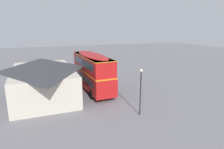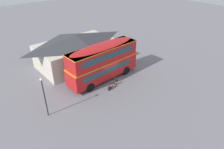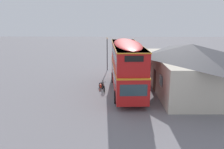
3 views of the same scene
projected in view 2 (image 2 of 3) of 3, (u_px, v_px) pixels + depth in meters
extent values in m
plane|color=slate|center=(109.00, 80.00, 26.55)|extent=(120.00, 120.00, 0.00)
cylinder|color=black|center=(114.00, 65.00, 29.08)|extent=(1.11, 0.34, 1.10)
cylinder|color=black|center=(126.00, 71.00, 27.56)|extent=(1.11, 0.34, 1.10)
cylinder|color=black|center=(79.00, 80.00, 25.48)|extent=(1.11, 0.34, 1.10)
cylinder|color=black|center=(90.00, 87.00, 23.96)|extent=(1.11, 0.34, 1.10)
cube|color=red|center=(103.00, 69.00, 26.04)|extent=(10.06, 3.07, 2.10)
cube|color=orange|center=(103.00, 61.00, 25.49)|extent=(10.08, 3.09, 0.12)
cube|color=red|center=(103.00, 54.00, 25.00)|extent=(9.76, 3.00, 1.90)
ellipsoid|color=red|center=(103.00, 46.00, 24.49)|extent=(9.56, 2.94, 0.36)
cube|color=#2D424C|center=(129.00, 56.00, 28.80)|extent=(0.18, 2.05, 0.90)
cube|color=black|center=(130.00, 41.00, 27.55)|extent=(0.14, 1.38, 0.44)
cube|color=#2D424C|center=(108.00, 70.00, 24.98)|extent=(7.74, 0.49, 0.76)
cube|color=#2D424C|center=(109.00, 56.00, 24.15)|extent=(8.13, 0.51, 0.80)
cube|color=#2D424C|center=(96.00, 64.00, 26.56)|extent=(7.74, 0.49, 0.76)
cube|color=#2D424C|center=(97.00, 50.00, 25.70)|extent=(8.13, 0.51, 0.80)
cube|color=orange|center=(103.00, 47.00, 24.55)|extent=(9.86, 3.09, 0.08)
torus|color=black|center=(116.00, 82.00, 25.36)|extent=(0.68, 0.24, 0.68)
torus|color=black|center=(111.00, 86.00, 24.67)|extent=(0.68, 0.24, 0.68)
cylinder|color=#B2B2B7|center=(116.00, 82.00, 25.36)|extent=(0.07, 0.11, 0.05)
cylinder|color=#B2B2B7|center=(111.00, 86.00, 24.67)|extent=(0.07, 0.11, 0.05)
cylinder|color=black|center=(115.00, 81.00, 25.04)|extent=(0.45, 0.14, 0.69)
cylinder|color=black|center=(114.00, 79.00, 24.82)|extent=(0.55, 0.17, 0.05)
cylinder|color=black|center=(113.00, 82.00, 24.84)|extent=(0.18, 0.08, 0.70)
cylinder|color=black|center=(112.00, 85.00, 24.87)|extent=(0.52, 0.15, 0.09)
cylinder|color=black|center=(112.00, 83.00, 24.65)|extent=(0.40, 0.12, 0.64)
cylinder|color=black|center=(116.00, 80.00, 25.19)|extent=(0.10, 0.05, 0.62)
cylinder|color=black|center=(116.00, 78.00, 24.99)|extent=(0.14, 0.45, 0.03)
ellipsoid|color=black|center=(113.00, 80.00, 24.59)|extent=(0.28, 0.16, 0.06)
cube|color=red|center=(112.00, 86.00, 24.59)|extent=(0.31, 0.20, 0.32)
cylinder|color=#D84C33|center=(115.00, 81.00, 25.04)|extent=(0.07, 0.07, 0.18)
cube|color=black|center=(109.00, 88.00, 24.32)|extent=(0.36, 0.29, 0.47)
ellipsoid|color=black|center=(109.00, 87.00, 24.20)|extent=(0.34, 0.28, 0.10)
cube|color=black|center=(110.00, 89.00, 24.31)|extent=(0.22, 0.11, 0.17)
cylinder|color=black|center=(109.00, 88.00, 24.44)|extent=(0.05, 0.05, 0.38)
cylinder|color=black|center=(108.00, 88.00, 24.31)|extent=(0.05, 0.05, 0.38)
cylinder|color=#D84C33|center=(115.00, 86.00, 24.92)|extent=(0.07, 0.07, 0.22)
cylinder|color=black|center=(115.00, 86.00, 24.86)|extent=(0.04, 0.04, 0.03)
cube|color=beige|center=(77.00, 53.00, 29.81)|extent=(11.24, 6.87, 3.34)
pyramid|color=#38383D|center=(76.00, 39.00, 28.67)|extent=(11.65, 7.28, 1.21)
cube|color=#3D2319|center=(90.00, 65.00, 27.93)|extent=(1.10, 0.06, 2.10)
cube|color=#2D424C|center=(72.00, 66.00, 25.98)|extent=(1.10, 0.06, 0.90)
cube|color=#2D424C|center=(105.00, 54.00, 29.10)|extent=(1.10, 0.06, 0.90)
cylinder|color=black|center=(45.00, 99.00, 19.49)|extent=(0.11, 0.11, 4.16)
sphere|color=#F2E5BF|center=(41.00, 80.00, 18.38)|extent=(0.28, 0.28, 0.28)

